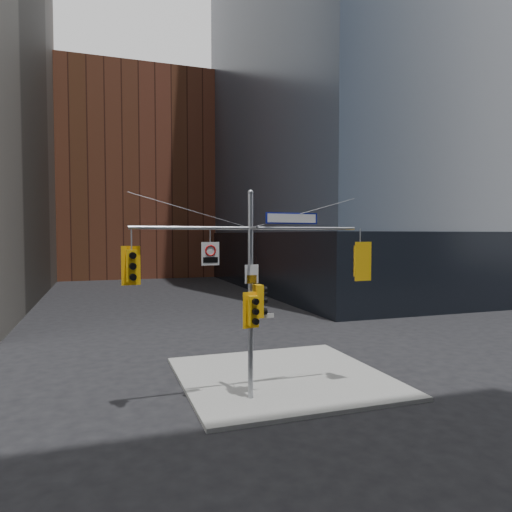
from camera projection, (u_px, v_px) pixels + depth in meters
ground at (271, 425)px, 13.83m from camera, size 160.00×160.00×0.00m
sidewalk_corner at (282, 377)px, 18.26m from camera, size 8.00×8.00×0.15m
podium_ne at (399, 259)px, 52.97m from camera, size 36.40×36.40×6.00m
brick_midrise at (134, 180)px, 68.02m from camera, size 26.00×20.00×28.00m
signal_assembly at (251, 275)px, 15.51m from camera, size 8.00×0.80×7.30m
traffic_light_west_arm at (132, 266)px, 14.25m from camera, size 0.59×0.50×1.24m
traffic_light_east_arm at (360, 261)px, 16.87m from camera, size 0.68×0.55×1.43m
traffic_light_pole_side at (260, 301)px, 15.67m from camera, size 0.46×0.39×1.13m
traffic_light_pole_front at (253, 311)px, 15.31m from camera, size 0.59×0.51×1.24m
street_sign_blade at (292, 218)px, 15.91m from camera, size 2.00×0.20×0.39m
regulatory_sign_arm at (210, 253)px, 15.01m from camera, size 0.61×0.12×0.77m
regulatory_sign_pole at (252, 275)px, 15.40m from camera, size 0.49×0.07×0.64m
street_blade_ew at (263, 316)px, 15.73m from camera, size 0.79×0.08×0.16m
street_blade_ns at (247, 315)px, 16.01m from camera, size 0.12×0.69×0.14m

